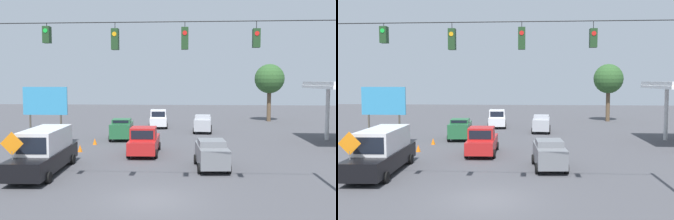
% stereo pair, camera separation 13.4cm
% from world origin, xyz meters
% --- Properties ---
extents(ground_plane, '(140.00, 140.00, 0.00)m').
position_xyz_m(ground_plane, '(0.00, 0.00, 0.00)').
color(ground_plane, '#47474C').
extents(overhead_signal_span, '(18.76, 0.38, 8.67)m').
position_xyz_m(overhead_signal_span, '(-0.04, -0.15, 5.59)').
color(overhead_signal_span, slate).
rests_on(overhead_signal_span, ground_plane).
extents(pickup_truck_red_withflow_mid, '(2.31, 5.18, 2.12)m').
position_xyz_m(pickup_truck_red_withflow_mid, '(1.65, -10.82, 0.98)').
color(pickup_truck_red_withflow_mid, red).
rests_on(pickup_truck_red_withflow_mid, ground_plane).
extents(sedan_green_withflow_far, '(2.24, 4.04, 1.97)m').
position_xyz_m(sedan_green_withflow_far, '(4.69, -17.82, 1.02)').
color(sedan_green_withflow_far, '#236038').
rests_on(sedan_green_withflow_far, ground_plane).
extents(sedan_grey_crossing_near, '(2.23, 4.22, 1.84)m').
position_xyz_m(sedan_grey_crossing_near, '(-3.19, -6.44, 0.96)').
color(sedan_grey_crossing_near, slate).
rests_on(sedan_grey_crossing_near, ground_plane).
extents(box_truck_black_parked_shoulder, '(2.59, 7.40, 2.65)m').
position_xyz_m(box_truck_black_parked_shoulder, '(6.96, -4.89, 1.32)').
color(box_truck_black_parked_shoulder, black).
rests_on(box_truck_black_parked_shoulder, ground_plane).
extents(pickup_truck_white_withflow_deep, '(2.49, 5.57, 2.12)m').
position_xyz_m(pickup_truck_white_withflow_deep, '(2.10, -27.71, 0.98)').
color(pickup_truck_white_withflow_deep, silver).
rests_on(pickup_truck_white_withflow_deep, ground_plane).
extents(sedan_silver_oncoming_deep, '(2.14, 4.22, 1.86)m').
position_xyz_m(sedan_silver_oncoming_deep, '(-3.12, -23.39, 0.97)').
color(sedan_silver_oncoming_deep, '#A8AAB2').
rests_on(sedan_silver_oncoming_deep, ground_plane).
extents(traffic_cone_nearest, '(0.37, 0.37, 0.56)m').
position_xyz_m(traffic_cone_nearest, '(6.73, -4.78, 0.28)').
color(traffic_cone_nearest, orange).
rests_on(traffic_cone_nearest, ground_plane).
extents(traffic_cone_second, '(0.37, 0.37, 0.56)m').
position_xyz_m(traffic_cone_second, '(6.64, -7.96, 0.28)').
color(traffic_cone_second, orange).
rests_on(traffic_cone_second, ground_plane).
extents(traffic_cone_third, '(0.37, 0.37, 0.56)m').
position_xyz_m(traffic_cone_third, '(6.80, -11.45, 0.28)').
color(traffic_cone_third, orange).
rests_on(traffic_cone_third, ground_plane).
extents(traffic_cone_fourth, '(0.37, 0.37, 0.56)m').
position_xyz_m(traffic_cone_fourth, '(6.51, -14.83, 0.28)').
color(traffic_cone_fourth, orange).
rests_on(traffic_cone_fourth, ground_plane).
extents(roadside_billboard, '(3.88, 0.16, 5.04)m').
position_xyz_m(roadside_billboard, '(10.70, -14.42, 3.56)').
color(roadside_billboard, '#4C473D').
rests_on(roadside_billboard, ground_plane).
extents(work_zone_sign, '(1.27, 0.06, 2.84)m').
position_xyz_m(work_zone_sign, '(7.64, -2.13, 1.99)').
color(work_zone_sign, slate).
rests_on(work_zone_sign, ground_plane).
extents(tree_horizon_left, '(4.01, 4.01, 7.87)m').
position_xyz_m(tree_horizon_left, '(-12.54, -35.18, 5.79)').
color(tree_horizon_left, brown).
rests_on(tree_horizon_left, ground_plane).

